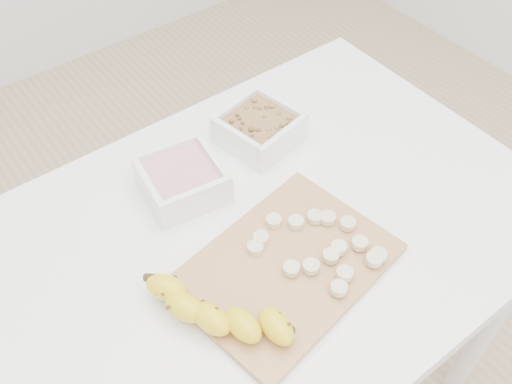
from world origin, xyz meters
TOP-DOWN VIEW (x-y plane):
  - table at (0.00, 0.00)m, footprint 1.00×0.70m
  - bowl_yogurt at (-0.07, 0.15)m, footprint 0.15×0.15m
  - bowl_granola at (0.12, 0.18)m, footprint 0.16×0.16m
  - cutting_board at (-0.03, -0.09)m, footprint 0.38×0.30m
  - banana at (-0.17, -0.11)m, footprint 0.14×0.24m
  - banana_slices at (0.03, -0.10)m, footprint 0.18×0.20m

SIDE VIEW (x-z plane):
  - table at x=0.00m, z-range 0.28..1.03m
  - cutting_board at x=-0.03m, z-range 0.75..0.76m
  - banana_slices at x=0.03m, z-range 0.77..0.78m
  - bowl_granola at x=0.12m, z-range 0.75..0.81m
  - bowl_yogurt at x=-0.07m, z-range 0.75..0.81m
  - banana at x=-0.17m, z-range 0.77..0.81m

